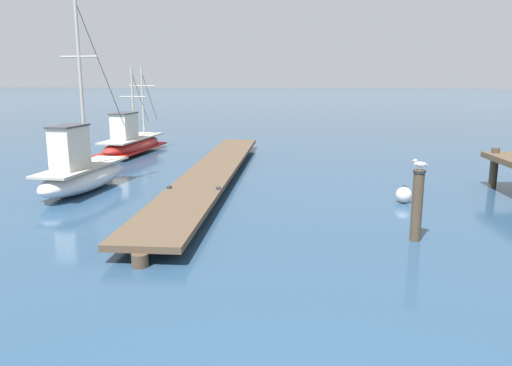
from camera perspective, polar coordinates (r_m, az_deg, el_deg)
The scene contains 6 objects.
floating_dock at distance 19.76m, azimuth -4.92°, elevation 1.45°, with size 3.15×19.05×0.53m.
fishing_boat_0 at distance 18.58m, azimuth -19.33°, elevation 1.27°, with size 1.74×5.90×6.85m.
fishing_boat_1 at distance 27.25m, azimuth -14.05°, elevation 4.58°, with size 1.87×6.45×4.51m.
mooring_piling at distance 12.76m, azimuth 17.94°, elevation -2.34°, with size 0.30×0.30×1.77m.
perched_seagull at distance 12.56m, azimuth 18.25°, elevation 2.06°, with size 0.37×0.22×0.26m.
mooring_buoy at distance 16.70m, azimuth 16.53°, elevation -1.31°, with size 0.51×0.51×0.59m.
Camera 1 is at (-0.02, -3.32, 3.93)m, focal length 35.00 mm.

